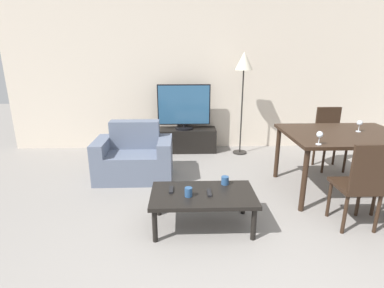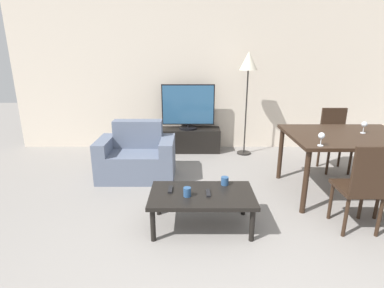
# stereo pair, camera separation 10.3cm
# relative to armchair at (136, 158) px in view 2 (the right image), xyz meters

# --- Properties ---
(wall_back) EXTENTS (7.25, 0.06, 2.70)m
(wall_back) POSITION_rel_armchair_xyz_m (1.23, 1.44, 1.06)
(wall_back) COLOR beige
(wall_back) RESTS_ON ground_plane
(armchair) EXTENTS (1.06, 0.64, 0.79)m
(armchair) POSITION_rel_armchair_xyz_m (0.00, 0.00, 0.00)
(armchair) COLOR slate
(armchair) RESTS_ON ground_plane
(tv_stand) EXTENTS (1.13, 0.39, 0.41)m
(tv_stand) POSITION_rel_armchair_xyz_m (0.71, 1.18, -0.08)
(tv_stand) COLOR black
(tv_stand) RESTS_ON ground_plane
(tv) EXTENTS (0.92, 0.32, 0.78)m
(tv) POSITION_rel_armchair_xyz_m (0.71, 1.18, 0.51)
(tv) COLOR black
(tv) RESTS_ON tv_stand
(coffee_table) EXTENTS (1.04, 0.59, 0.37)m
(coffee_table) POSITION_rel_armchair_xyz_m (0.88, -1.29, 0.04)
(coffee_table) COLOR black
(coffee_table) RESTS_ON ground_plane
(dining_table) EXTENTS (1.42, 1.08, 0.77)m
(dining_table) POSITION_rel_armchair_xyz_m (2.67, -0.53, 0.41)
(dining_table) COLOR black
(dining_table) RESTS_ON ground_plane
(dining_chair_near) EXTENTS (0.40, 0.40, 0.92)m
(dining_chair_near) POSITION_rel_armchair_xyz_m (2.42, -1.38, 0.22)
(dining_chair_near) COLOR black
(dining_chair_near) RESTS_ON ground_plane
(dining_chair_far) EXTENTS (0.40, 0.40, 0.92)m
(dining_chair_far) POSITION_rel_armchair_xyz_m (2.91, 0.32, 0.22)
(dining_chair_far) COLOR black
(dining_chair_far) RESTS_ON ground_plane
(floor_lamp) EXTENTS (0.29, 0.29, 1.73)m
(floor_lamp) POSITION_rel_armchair_xyz_m (1.70, 1.02, 1.19)
(floor_lamp) COLOR black
(floor_lamp) RESTS_ON ground_plane
(remote_primary) EXTENTS (0.04, 0.15, 0.02)m
(remote_primary) POSITION_rel_armchair_xyz_m (0.94, -1.31, 0.10)
(remote_primary) COLOR black
(remote_primary) RESTS_ON coffee_table
(remote_secondary) EXTENTS (0.04, 0.15, 0.02)m
(remote_secondary) POSITION_rel_armchair_xyz_m (0.56, -1.22, 0.10)
(remote_secondary) COLOR black
(remote_secondary) RESTS_ON coffee_table
(cup_white_near) EXTENTS (0.08, 0.08, 0.09)m
(cup_white_near) POSITION_rel_armchair_xyz_m (1.13, -1.09, 0.13)
(cup_white_near) COLOR navy
(cup_white_near) RESTS_ON coffee_table
(cup_colored_far) EXTENTS (0.07, 0.07, 0.09)m
(cup_colored_far) POSITION_rel_armchair_xyz_m (0.73, -1.36, 0.13)
(cup_colored_far) COLOR navy
(cup_colored_far) RESTS_ON coffee_table
(wine_glass_left) EXTENTS (0.07, 0.07, 0.15)m
(wine_glass_left) POSITION_rel_armchair_xyz_m (2.87, -0.47, 0.59)
(wine_glass_left) COLOR silver
(wine_glass_left) RESTS_ON dining_table
(wine_glass_center) EXTENTS (0.07, 0.07, 0.15)m
(wine_glass_center) POSITION_rel_armchair_xyz_m (2.14, -0.98, 0.59)
(wine_glass_center) COLOR silver
(wine_glass_center) RESTS_ON dining_table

